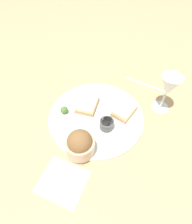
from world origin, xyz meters
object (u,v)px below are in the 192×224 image
cheese_toast_far (124,111)px  fork (145,84)px  cheese_toast_near (87,104)px  napkin (63,181)px  salad_bowl (80,144)px  sauce_ramekin (107,124)px  wine_glass (168,88)px

cheese_toast_far → fork: (0.21, 0.03, -0.02)m
cheese_toast_near → napkin: cheese_toast_near is taller
cheese_toast_near → fork: cheese_toast_near is taller
fork → salad_bowl: bearing=-179.3°
cheese_toast_near → cheese_toast_far: 0.14m
sauce_ramekin → napkin: (-0.23, -0.01, -0.03)m
sauce_ramekin → wine_glass: (0.22, -0.10, 0.07)m
cheese_toast_far → fork: cheese_toast_far is taller
cheese_toast_far → wine_glass: bearing=-35.8°
salad_bowl → wine_glass: wine_glass is taller
fork → napkin: bearing=-176.9°
fork → wine_glass: bearing=-124.8°
sauce_ramekin → cheese_toast_far: (0.10, -0.01, -0.01)m
sauce_ramekin → cheese_toast_far: bearing=-6.4°
sauce_ramekin → cheese_toast_near: sauce_ramekin is taller
salad_bowl → sauce_ramekin: size_ratio=1.82×
salad_bowl → fork: 0.43m
salad_bowl → cheese_toast_far: bearing=-5.1°
salad_bowl → cheese_toast_far: (0.22, -0.02, -0.03)m
napkin → fork: (0.53, 0.03, 0.00)m
sauce_ramekin → napkin: sauce_ramekin is taller
cheese_toast_far → napkin: bearing=-179.4°
salad_bowl → napkin: bearing=-167.6°
cheese_toast_far → napkin: size_ratio=0.57×
salad_bowl → wine_glass: bearing=-17.7°
sauce_ramekin → cheese_toast_far: 0.10m
cheese_toast_far → fork: bearing=6.9°
cheese_toast_far → fork: size_ratio=0.50×
wine_glass → napkin: size_ratio=0.96×
salad_bowl → cheese_toast_far: 0.22m
cheese_toast_near → napkin: bearing=-153.1°
cheese_toast_near → cheese_toast_far: (0.07, -0.13, -0.00)m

